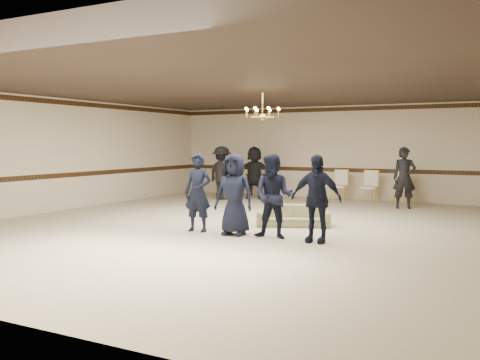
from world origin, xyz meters
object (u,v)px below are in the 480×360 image
object	(u,v)px
adult_right	(404,178)
banquet_chair_left	(339,186)
settee	(293,215)
adult_left	(222,173)
boy_d	(316,199)
banquet_chair_mid	(370,187)
adult_mid	(255,173)
banquet_chair_right	(401,188)
boy_c	(274,196)
console_table	(260,185)
boy_b	(234,194)
chandelier	(263,104)
boy_a	(198,192)

from	to	relation	value
adult_right	banquet_chair_left	size ratio (longest dim) A/B	1.78
settee	adult_left	distance (m)	6.16
boy_d	banquet_chair_mid	distance (m)	7.37
adult_mid	banquet_chair_right	xyz separation A→B (m)	(4.82, 0.64, -0.40)
boy_c	console_table	world-z (taller)	boy_c
adult_left	banquet_chair_left	bearing A→B (deg)	-138.99
boy_d	console_table	world-z (taller)	boy_d
boy_b	boy_c	xyz separation A→B (m)	(0.90, 0.00, 0.00)
chandelier	boy_d	bearing A→B (deg)	-43.95
chandelier	adult_right	xyz separation A→B (m)	(2.60, 4.22, -1.97)
adult_right	boy_c	bearing A→B (deg)	-120.40
adult_right	banquet_chair_mid	world-z (taller)	adult_right
boy_b	boy_d	xyz separation A→B (m)	(1.80, 0.00, 0.00)
console_table	banquet_chair_left	bearing A→B (deg)	-0.11
boy_c	banquet_chair_mid	size ratio (longest dim) A/B	1.68
boy_b	banquet_chair_right	distance (m)	7.59
settee	banquet_chair_right	size ratio (longest dim) A/B	1.65
adult_right	banquet_chair_left	distance (m)	2.54
boy_c	console_table	bearing A→B (deg)	110.93
settee	adult_mid	world-z (taller)	adult_mid
boy_d	adult_right	size ratio (longest dim) A/B	0.94
chandelier	banquet_chair_left	world-z (taller)	chandelier
boy_c	adult_mid	distance (m)	7.65
banquet_chair_right	console_table	xyz separation A→B (m)	(-5.00, 0.20, -0.10)
settee	adult_right	bearing A→B (deg)	47.46
boy_c	banquet_chair_mid	world-z (taller)	boy_c
boy_a	banquet_chair_mid	distance (m)	7.56
settee	banquet_chair_mid	distance (m)	5.64
chandelier	boy_c	size ratio (longest dim) A/B	0.55
boy_d	adult_right	bearing A→B (deg)	83.77
boy_b	adult_right	distance (m)	6.67
banquet_chair_right	console_table	world-z (taller)	banquet_chair_right
adult_mid	banquet_chair_left	world-z (taller)	adult_mid
boy_a	banquet_chair_right	bearing A→B (deg)	63.01
banquet_chair_right	chandelier	bearing A→B (deg)	-117.50
settee	adult_right	size ratio (longest dim) A/B	0.93
adult_right	boy_d	bearing A→B (deg)	-112.37
boy_b	boy_d	world-z (taller)	same
boy_a	boy_b	xyz separation A→B (m)	(0.90, 0.00, 0.00)
adult_mid	banquet_chair_mid	size ratio (longest dim) A/B	1.78
boy_a	adult_mid	bearing A→B (deg)	100.70
adult_mid	adult_right	bearing A→B (deg)	159.97
settee	adult_right	xyz separation A→B (m)	(1.63, 4.59, 0.66)
boy_c	adult_right	distance (m)	6.42
adult_left	boy_b	bearing A→B (deg)	143.21
adult_mid	banquet_chair_left	xyz separation A→B (m)	(2.82, 0.64, -0.40)
boy_b	adult_left	size ratio (longest dim) A/B	0.94
chandelier	banquet_chair_left	xyz separation A→B (m)	(0.32, 5.26, -2.37)
adult_mid	banquet_chair_right	distance (m)	4.88
boy_a	boy_b	bearing A→B (deg)	-5.44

